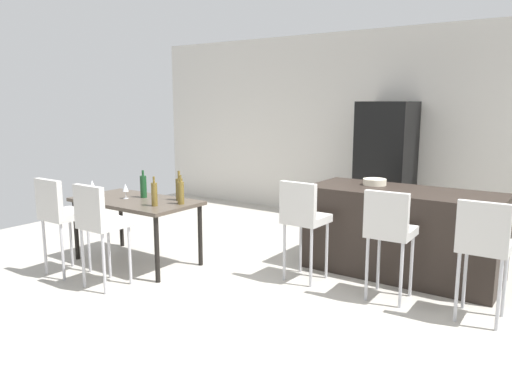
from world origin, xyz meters
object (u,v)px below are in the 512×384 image
(kitchen_island, at_px, (402,232))
(refrigerator, at_px, (385,166))
(bar_chair_left, at_px, (303,215))
(fruit_bowl, at_px, (375,182))
(wine_bottle_near, at_px, (181,192))
(dining_chair_near, at_px, (59,211))
(wine_glass_end, at_px, (125,188))
(bar_chair_middle, at_px, (389,228))
(wine_bottle_left, at_px, (143,186))
(wine_glass_far, at_px, (92,184))
(wine_bottle_right, at_px, (154,194))
(bar_chair_right, at_px, (484,242))
(dining_chair_far, at_px, (99,220))
(dining_table, at_px, (136,205))
(wine_bottle_middle, at_px, (179,189))

(kitchen_island, distance_m, refrigerator, 2.01)
(bar_chair_left, relative_size, fruit_bowl, 4.11)
(bar_chair_left, bearing_deg, wine_bottle_near, -160.52)
(dining_chair_near, height_order, fruit_bowl, dining_chair_near)
(bar_chair_left, xyz_separation_m, wine_glass_end, (-2.00, -0.58, 0.17))
(bar_chair_middle, distance_m, wine_bottle_left, 2.82)
(bar_chair_left, xyz_separation_m, bar_chair_middle, (0.90, 0.00, 0.00))
(bar_chair_left, height_order, wine_glass_far, bar_chair_left)
(kitchen_island, xyz_separation_m, refrigerator, (-0.86, 1.76, 0.46))
(wine_bottle_near, distance_m, refrigerator, 3.22)
(wine_bottle_right, relative_size, wine_glass_far, 1.82)
(bar_chair_right, height_order, dining_chair_far, same)
(dining_chair_far, bearing_deg, fruit_bowl, 49.27)
(bar_chair_middle, relative_size, wine_glass_end, 6.03)
(refrigerator, relative_size, fruit_bowl, 7.21)
(dining_table, height_order, wine_bottle_right, wine_bottle_right)
(bar_chair_middle, xyz_separation_m, wine_bottle_middle, (-2.33, -0.30, 0.17))
(fruit_bowl, bearing_deg, wine_bottle_right, -138.46)
(wine_bottle_near, bearing_deg, wine_bottle_left, 177.22)
(bar_chair_middle, xyz_separation_m, wine_glass_far, (-3.43, -0.63, 0.17))
(bar_chair_right, height_order, wine_glass_far, bar_chair_right)
(bar_chair_left, bearing_deg, wine_bottle_right, -154.49)
(kitchen_island, relative_size, wine_glass_end, 11.43)
(wine_bottle_middle, xyz_separation_m, wine_bottle_right, (0.00, -0.38, -0.00))
(bar_chair_left, xyz_separation_m, dining_chair_far, (-1.54, -1.31, 0.00))
(wine_bottle_right, relative_size, fruit_bowl, 1.24)
(refrigerator, bearing_deg, dining_chair_near, -118.41)
(bar_chair_middle, height_order, wine_glass_far, bar_chair_middle)
(wine_glass_far, bearing_deg, bar_chair_right, 8.50)
(wine_glass_end, bearing_deg, wine_glass_far, -174.40)
(dining_chair_near, xyz_separation_m, dining_chair_far, (0.66, -0.00, 0.00))
(bar_chair_left, xyz_separation_m, dining_table, (-1.87, -0.56, -0.03))
(refrigerator, bearing_deg, dining_chair_far, -110.34)
(dining_table, relative_size, wine_glass_far, 8.40)
(kitchen_island, bearing_deg, dining_table, -152.67)
(wine_bottle_right, xyz_separation_m, wine_glass_far, (-1.11, 0.05, -0.01))
(dining_chair_far, bearing_deg, dining_chair_near, 180.00)
(wine_glass_far, distance_m, fruit_bowl, 3.31)
(dining_table, bearing_deg, wine_glass_end, -169.43)
(kitchen_island, xyz_separation_m, wine_glass_far, (-3.29, -1.43, 0.40))
(wine_bottle_left, relative_size, wine_glass_end, 1.83)
(bar_chair_left, xyz_separation_m, wine_glass_far, (-2.53, -0.63, 0.17))
(dining_table, height_order, dining_chair_near, dining_chair_near)
(kitchen_island, xyz_separation_m, dining_table, (-2.63, -1.36, 0.21))
(kitchen_island, distance_m, dining_chair_far, 3.13)
(wine_glass_end, relative_size, refrigerator, 0.09)
(kitchen_island, height_order, dining_chair_far, dining_chair_far)
(bar_chair_right, distance_m, wine_bottle_right, 3.20)
(dining_chair_near, distance_m, wine_bottle_right, 1.01)
(bar_chair_right, xyz_separation_m, wine_bottle_left, (-3.58, -0.42, 0.17))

